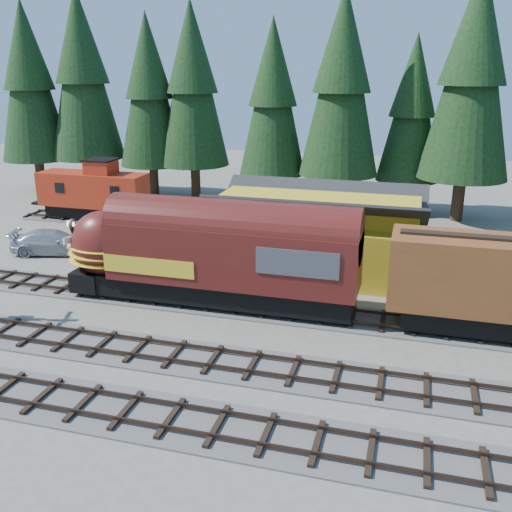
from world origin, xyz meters
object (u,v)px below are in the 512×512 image
(pickup_truck_a, at_px, (152,262))
(depot, at_px, (318,226))
(locomotive, at_px, (202,258))
(pickup_truck_b, at_px, (53,242))
(caboose, at_px, (94,192))

(pickup_truck_a, bearing_deg, depot, -60.40)
(locomotive, relative_size, pickup_truck_b, 2.90)
(caboose, distance_m, pickup_truck_a, 14.98)
(pickup_truck_a, xyz_separation_m, pickup_truck_b, (-8.38, 2.09, -0.07))
(caboose, bearing_deg, pickup_truck_a, -46.44)
(depot, bearing_deg, locomotive, -128.13)
(caboose, bearing_deg, locomotive, -43.44)
(caboose, relative_size, pickup_truck_a, 1.42)
(depot, distance_m, pickup_truck_a, 10.37)
(pickup_truck_a, bearing_deg, caboose, 54.17)
(depot, xyz_separation_m, locomotive, (-5.10, -6.50, -0.38))
(locomotive, bearing_deg, caboose, 136.56)
(locomotive, xyz_separation_m, pickup_truck_b, (-12.88, 5.29, -1.77))
(pickup_truck_a, height_order, pickup_truck_b, pickup_truck_a)
(depot, bearing_deg, caboose, 159.34)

